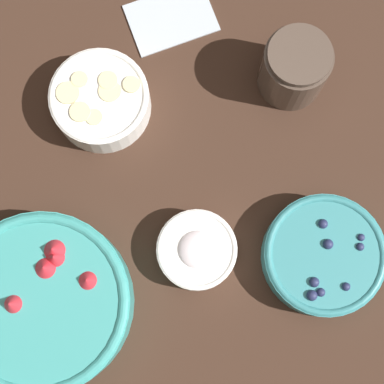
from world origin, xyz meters
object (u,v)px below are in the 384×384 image
bowl_strawberries (42,302)px  bowl_bananas (100,100)px  bowl_blueberries (324,256)px  jar_chocolate (294,69)px  bowl_cream (197,250)px

bowl_strawberries → bowl_bananas: bowl_strawberries is taller
bowl_strawberries → bowl_blueberries: (-0.31, 0.24, -0.01)m
bowl_bananas → jar_chocolate: (-0.22, 0.18, 0.01)m
bowl_blueberries → jar_chocolate: bearing=-129.1°
bowl_bananas → jar_chocolate: size_ratio=1.39×
bowl_blueberries → jar_chocolate: 0.27m
bowl_blueberries → bowl_bananas: (0.05, -0.39, 0.00)m
bowl_bananas → bowl_cream: 0.26m
bowl_strawberries → jar_chocolate: 0.49m
bowl_blueberries → jar_chocolate: (-0.17, -0.21, 0.02)m
bowl_cream → jar_chocolate: (-0.29, -0.08, 0.02)m
bowl_cream → bowl_blueberries: bearing=130.6°
bowl_strawberries → bowl_cream: bowl_strawberries is taller
bowl_strawberries → jar_chocolate: bearing=176.4°
bowl_strawberries → bowl_bananas: (-0.26, -0.15, -0.01)m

